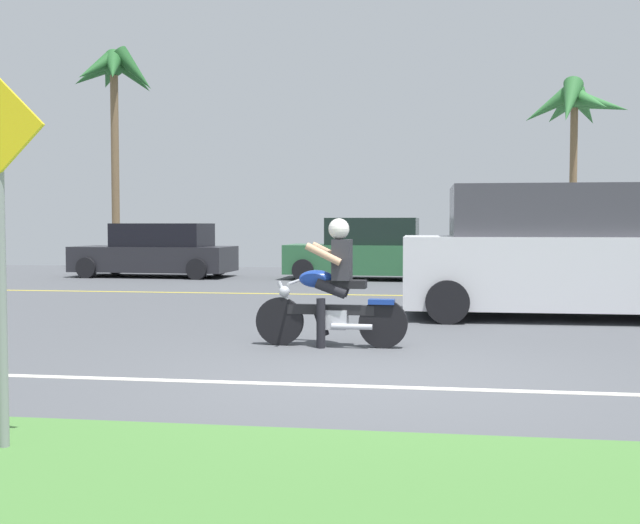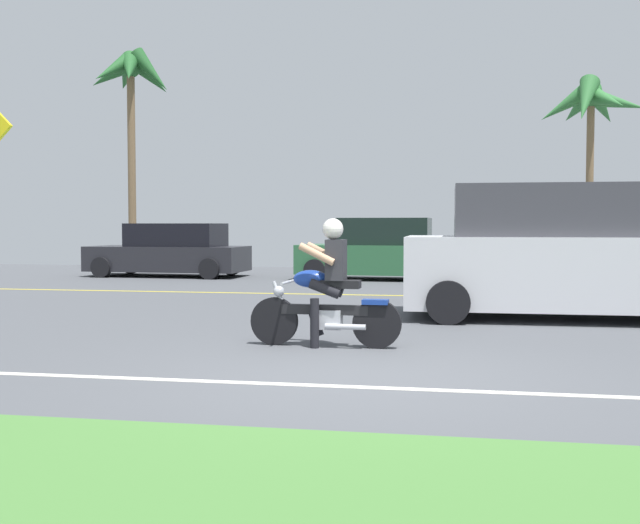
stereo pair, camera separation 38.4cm
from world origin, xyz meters
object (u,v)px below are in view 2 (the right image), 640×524
at_px(suv_nearby, 560,254).
at_px(parked_car_0, 170,252).
at_px(parked_car_2, 595,254).
at_px(palm_tree_1, 130,83).
at_px(parked_car_1, 378,251).
at_px(motorcyclist, 326,293).
at_px(palm_tree_0, 592,109).

distance_m(suv_nearby, parked_car_0, 12.36).
relative_size(parked_car_2, palm_tree_1, 0.61).
distance_m(parked_car_1, palm_tree_1, 10.48).
distance_m(suv_nearby, parked_car_1, 8.58).
bearing_deg(suv_nearby, motorcyclist, -132.69).
bearing_deg(parked_car_1, motorcyclist, -87.23).
height_order(motorcyclist, parked_car_2, motorcyclist).
bearing_deg(parked_car_1, palm_tree_1, 158.12).
distance_m(parked_car_0, parked_car_2, 11.51).
xyz_separation_m(motorcyclist, palm_tree_1, (-8.94, 14.49, 5.38)).
xyz_separation_m(motorcyclist, suv_nearby, (3.08, 3.34, 0.35)).
distance_m(suv_nearby, parked_car_2, 9.20).
height_order(parked_car_1, parked_car_2, parked_car_1).
distance_m(parked_car_1, palm_tree_0, 7.58).
height_order(parked_car_0, parked_car_2, parked_car_0).
xyz_separation_m(parked_car_0, parked_car_2, (11.47, 1.02, -0.03)).
xyz_separation_m(parked_car_0, palm_tree_1, (-2.56, 3.20, 5.33)).
bearing_deg(parked_car_1, palm_tree_0, 26.60).
height_order(suv_nearby, parked_car_2, suv_nearby).
bearing_deg(palm_tree_0, suv_nearby, -101.42).
distance_m(motorcyclist, parked_car_1, 11.13).
relative_size(motorcyclist, parked_car_2, 0.42).
relative_size(palm_tree_0, palm_tree_1, 0.79).
relative_size(suv_nearby, palm_tree_0, 0.86).
bearing_deg(palm_tree_1, palm_tree_0, -1.95).
bearing_deg(suv_nearby, parked_car_0, 139.95).
height_order(suv_nearby, parked_car_0, suv_nearby).
relative_size(motorcyclist, suv_nearby, 0.38).
bearing_deg(parked_car_1, parked_car_2, 11.98).
bearing_deg(palm_tree_0, parked_car_0, -166.84).
xyz_separation_m(parked_car_1, palm_tree_0, (5.77, 2.89, 3.98)).
relative_size(motorcyclist, palm_tree_1, 0.26).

